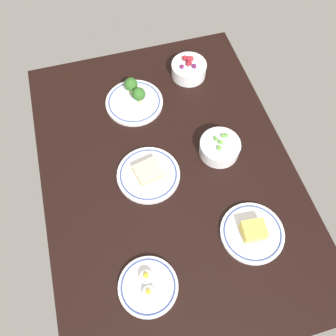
{
  "coord_description": "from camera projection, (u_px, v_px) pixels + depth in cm",
  "views": [
    {
      "loc": [
        53.61,
        -15.04,
        107.93
      ],
      "look_at": [
        0.0,
        0.0,
        6.0
      ],
      "focal_mm": 37.28,
      "sensor_mm": 36.0,
      "label": 1
    }
  ],
  "objects": [
    {
      "name": "plate_broccoli",
      "position": [
        134.0,
        99.0,
        1.3
      ],
      "size": [
        21.51,
        21.51,
        8.17
      ],
      "color": "silver",
      "rests_on": "dining_table"
    },
    {
      "name": "bowl_berries",
      "position": [
        189.0,
        69.0,
        1.36
      ],
      "size": [
        13.75,
        13.75,
        7.58
      ],
      "color": "silver",
      "rests_on": "dining_table"
    },
    {
      "name": "plate_cheese",
      "position": [
        252.0,
        232.0,
        1.06
      ],
      "size": [
        19.67,
        19.67,
        4.89
      ],
      "color": "silver",
      "rests_on": "dining_table"
    },
    {
      "name": "bowl_peas",
      "position": [
        220.0,
        147.0,
        1.19
      ],
      "size": [
        14.0,
        14.0,
        6.68
      ],
      "color": "silver",
      "rests_on": "dining_table"
    },
    {
      "name": "dining_table",
      "position": [
        168.0,
        174.0,
        1.2
      ],
      "size": [
        118.02,
        83.97,
        4.0
      ],
      "primitive_type": "cube",
      "color": "black",
      "rests_on": "ground"
    },
    {
      "name": "plate_sandwich",
      "position": [
        148.0,
        173.0,
        1.16
      ],
      "size": [
        21.13,
        21.13,
        4.44
      ],
      "color": "silver",
      "rests_on": "dining_table"
    },
    {
      "name": "plate_eggs",
      "position": [
        148.0,
        286.0,
        0.99
      ],
      "size": [
        17.24,
        17.24,
        4.39
      ],
      "color": "silver",
      "rests_on": "dining_table"
    }
  ]
}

